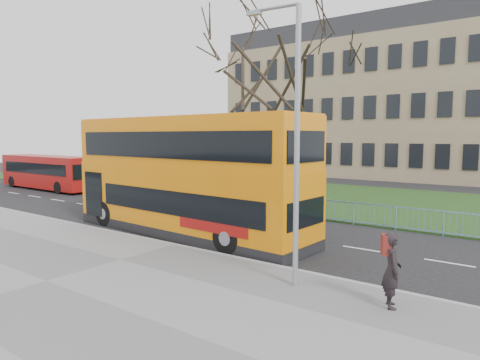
% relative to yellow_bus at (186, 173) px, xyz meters
% --- Properties ---
extents(ground, '(120.00, 120.00, 0.00)m').
position_rel_yellow_bus_xyz_m(ground, '(1.18, -0.39, -2.70)').
color(ground, black).
rests_on(ground, ground).
extents(pavement, '(80.00, 10.50, 0.12)m').
position_rel_yellow_bus_xyz_m(pavement, '(1.18, -7.14, -2.64)').
color(pavement, slate).
rests_on(pavement, ground).
extents(kerb, '(80.00, 0.20, 0.14)m').
position_rel_yellow_bus_xyz_m(kerb, '(1.18, -1.94, -2.63)').
color(kerb, gray).
rests_on(kerb, ground).
extents(grass_verge, '(80.00, 15.40, 0.08)m').
position_rel_yellow_bus_xyz_m(grass_verge, '(1.18, 13.91, -2.66)').
color(grass_verge, '#1B3613').
rests_on(grass_verge, ground).
extents(guard_railing, '(40.00, 0.12, 1.10)m').
position_rel_yellow_bus_xyz_m(guard_railing, '(1.18, 6.21, -2.15)').
color(guard_railing, '#75A3D0').
rests_on(guard_railing, ground).
extents(bare_tree, '(9.52, 9.52, 13.60)m').
position_rel_yellow_bus_xyz_m(bare_tree, '(-1.82, 9.61, 4.18)').
color(bare_tree, black).
rests_on(bare_tree, grass_verge).
extents(civic_building, '(30.00, 15.00, 14.00)m').
position_rel_yellow_bus_xyz_m(civic_building, '(-3.82, 34.61, 4.30)').
color(civic_building, '#8E755A').
rests_on(civic_building, ground).
extents(yellow_bus, '(12.15, 3.52, 5.03)m').
position_rel_yellow_bus_xyz_m(yellow_bus, '(0.00, 0.00, 0.00)').
color(yellow_bus, orange).
rests_on(yellow_bus, ground).
extents(red_bus, '(10.22, 2.37, 2.69)m').
position_rel_yellow_bus_xyz_m(red_bus, '(-19.97, 4.97, -1.26)').
color(red_bus, maroon).
rests_on(red_bus, ground).
extents(pedestrian, '(0.70, 0.81, 1.86)m').
position_rel_yellow_bus_xyz_m(pedestrian, '(9.81, -3.15, -1.65)').
color(pedestrian, black).
rests_on(pedestrian, pavement).
extents(street_lamp, '(1.63, 0.31, 7.68)m').
position_rel_yellow_bus_xyz_m(street_lamp, '(7.08, -3.21, 1.63)').
color(street_lamp, gray).
rests_on(street_lamp, pavement).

